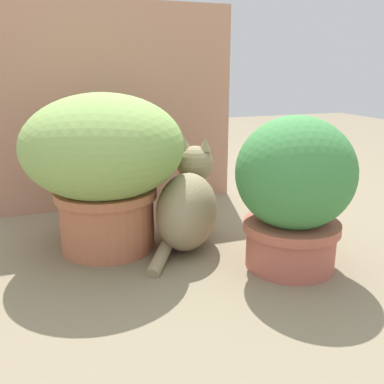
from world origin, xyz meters
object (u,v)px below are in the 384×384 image
(grass_planter, at_px, (104,161))
(cat, at_px, (188,206))
(leafy_planter, at_px, (294,190))
(mushroom_ornament_pink, at_px, (103,227))

(grass_planter, xyz_separation_m, cat, (0.22, -0.07, -0.14))
(leafy_planter, bearing_deg, grass_planter, 146.13)
(leafy_planter, height_order, mushroom_ornament_pink, leafy_planter)
(leafy_planter, height_order, cat, leafy_planter)
(grass_planter, distance_m, leafy_planter, 0.52)
(grass_planter, xyz_separation_m, mushroom_ornament_pink, (-0.02, -0.06, -0.17))
(cat, relative_size, mushroom_ornament_pink, 2.66)
(leafy_planter, distance_m, mushroom_ornament_pink, 0.52)
(grass_planter, bearing_deg, cat, -16.31)
(grass_planter, height_order, mushroom_ornament_pink, grass_planter)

